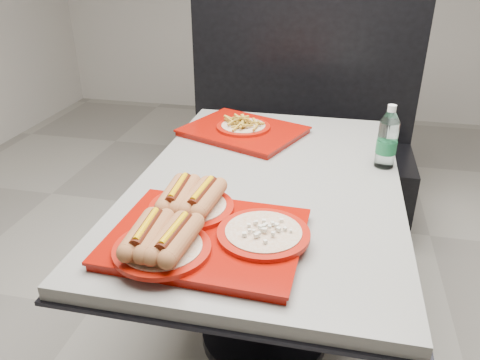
% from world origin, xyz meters
% --- Properties ---
extents(ground, '(6.00, 6.00, 0.00)m').
position_xyz_m(ground, '(0.00, 0.00, 0.00)').
color(ground, gray).
rests_on(ground, ground).
extents(diner_table, '(0.92, 1.42, 0.75)m').
position_xyz_m(diner_table, '(0.00, 0.00, 0.58)').
color(diner_table, black).
rests_on(diner_table, ground).
extents(booth_bench, '(1.30, 0.57, 1.35)m').
position_xyz_m(booth_bench, '(0.00, 1.09, 0.40)').
color(booth_bench, black).
rests_on(booth_bench, ground).
extents(tray_near, '(0.55, 0.47, 0.11)m').
position_xyz_m(tray_near, '(-0.13, -0.43, 0.79)').
color(tray_near, '#860B03').
rests_on(tray_near, diner_table).
extents(tray_far, '(0.58, 0.52, 0.09)m').
position_xyz_m(tray_far, '(-0.18, 0.40, 0.78)').
color(tray_far, '#860B03').
rests_on(tray_far, diner_table).
extents(water_bottle, '(0.07, 0.07, 0.23)m').
position_xyz_m(water_bottle, '(0.40, 0.19, 0.85)').
color(water_bottle, silver).
rests_on(water_bottle, diner_table).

